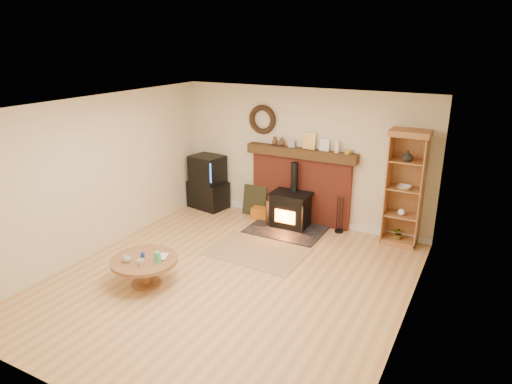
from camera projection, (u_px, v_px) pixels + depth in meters
The scene contains 11 objects.
ground at pixel (230, 280), 6.85m from camera, with size 5.50×5.50×0.00m, color tan.
room_shell at pixel (230, 169), 6.39m from camera, with size 5.02×5.52×2.61m.
chimney_breast at pixel (301, 182), 8.82m from camera, with size 2.20×0.22×1.78m.
wood_stove at pixel (290, 211), 8.66m from camera, with size 1.40×1.00×1.25m.
area_rug at pixel (257, 251), 7.76m from camera, with size 1.64×1.13×0.01m, color brown.
tv_unit at pixel (208, 183), 9.64m from camera, with size 0.86×0.66×1.14m.
curio_cabinet at pixel (405, 188), 7.78m from camera, with size 0.65×0.47×2.03m.
firelog_box at pixel (262, 213), 9.13m from camera, with size 0.38×0.24×0.24m, color #C59D06.
leaning_painting at pixel (255, 200), 9.30m from camera, with size 0.51×0.03×0.62m, color black.
fire_tools at pixel (339, 226), 8.51m from camera, with size 0.16×0.16×0.70m.
coffee_table at pixel (145, 264), 6.64m from camera, with size 0.97×0.97×0.57m.
Camera 1 is at (3.20, -5.16, 3.46)m, focal length 32.00 mm.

